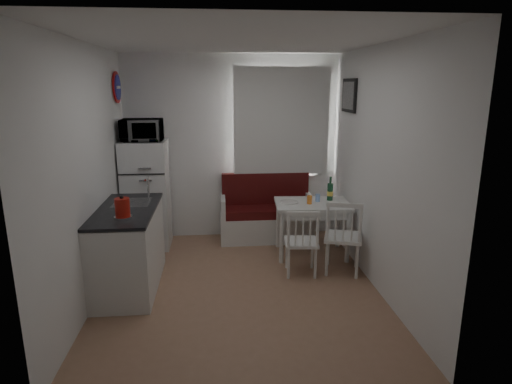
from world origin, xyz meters
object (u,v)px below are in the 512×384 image
bench (266,218)px  fridge (147,194)px  kitchen_counter (129,247)px  microwave (142,130)px  dining_table (312,209)px  chair_left (303,236)px  chair_right (346,230)px  wine_bottle (330,189)px  kettle (122,208)px

bench → fridge: bearing=-176.2°
kitchen_counter → microwave: bearing=89.1°
bench → dining_table: bench is taller
dining_table → chair_left: (-0.25, -0.65, -0.13)m
chair_right → bench: bearing=138.0°
dining_table → wine_bottle: bearing=25.2°
chair_left → kitchen_counter: bearing=-172.5°
kettle → fridge: bearing=91.1°
fridge → chair_left: bearing=-31.5°
bench → wine_bottle: size_ratio=4.21×
microwave → kettle: microwave is taller
bench → chair_left: bench is taller
bench → microwave: microwave is taller
microwave → wine_bottle: (2.43, -0.37, -0.74)m
chair_right → wine_bottle: 0.82m
kitchen_counter → bench: kitchen_counter is taller
dining_table → fridge: (-2.18, 0.52, 0.10)m
fridge → kettle: bearing=-88.9°
kitchen_counter → wine_bottle: 2.62m
dining_table → fridge: size_ratio=0.67×
bench → fridge: size_ratio=0.90×
chair_right → dining_table: bearing=127.9°
chair_left → fridge: 2.27m
chair_left → kettle: bearing=-161.4°
kitchen_counter → chair_left: size_ratio=3.02×
kitchen_counter → chair_right: kitchen_counter is taller
kitchen_counter → chair_left: kitchen_counter is taller
kitchen_counter → fridge: fridge is taller
chair_left → chair_right: (0.50, -0.01, 0.06)m
chair_right → microwave: (-2.43, 1.14, 1.05)m
microwave → bench: bearing=5.5°
kitchen_counter → chair_left: bearing=1.9°
chair_right → kettle: 2.48m
kitchen_counter → kettle: 0.67m
kettle → chair_right: bearing=10.2°
bench → dining_table: 0.88m
dining_table → chair_right: bearing=-65.6°
bench → fridge: fridge is taller
microwave → wine_bottle: microwave is taller
dining_table → microwave: microwave is taller
bench → dining_table: (0.52, -0.64, 0.32)m
microwave → kettle: (0.03, -1.57, -0.60)m
chair_right → fridge: (-2.43, 1.19, 0.17)m
kitchen_counter → chair_right: bearing=1.3°
dining_table → kettle: 2.44m
bench → dining_table: bearing=-50.6°
chair_right → microwave: bearing=172.2°
chair_right → wine_bottle: bearing=107.0°
dining_table → microwave: size_ratio=1.90×
fridge → microwave: bearing=-90.0°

